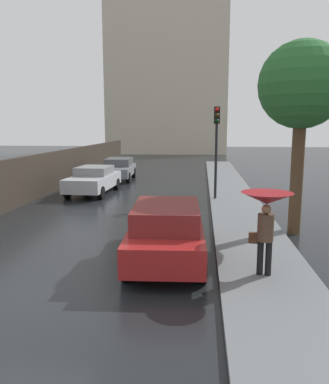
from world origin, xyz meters
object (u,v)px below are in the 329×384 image
object	(u,v)px
car_grey_behind_camera	(119,168)
car_silver_near_kerb	(94,180)
traffic_light	(216,135)
pedestrian_with_umbrella_near	(266,208)
street_tree_near	(302,88)
car_red_far_ahead	(167,231)

from	to	relation	value
car_grey_behind_camera	car_silver_near_kerb	bearing A→B (deg)	85.16
car_grey_behind_camera	traffic_light	world-z (taller)	traffic_light
pedestrian_with_umbrella_near	street_tree_near	distance (m)	5.27
car_red_far_ahead	street_tree_near	size ratio (longest dim) A/B	0.75
car_red_far_ahead	traffic_light	bearing A→B (deg)	76.94
car_grey_behind_camera	street_tree_near	bearing A→B (deg)	121.82
car_red_far_ahead	street_tree_near	bearing A→B (deg)	34.69
pedestrian_with_umbrella_near	car_red_far_ahead	bearing A→B (deg)	161.25
car_grey_behind_camera	street_tree_near	size ratio (longest dim) A/B	0.71
car_grey_behind_camera	pedestrian_with_umbrella_near	bearing A→B (deg)	109.82
pedestrian_with_umbrella_near	traffic_light	bearing A→B (deg)	102.48
pedestrian_with_umbrella_near	traffic_light	size ratio (longest dim) A/B	0.45
car_silver_near_kerb	pedestrian_with_umbrella_near	bearing A→B (deg)	124.89
pedestrian_with_umbrella_near	street_tree_near	bearing A→B (deg)	76.53
car_red_far_ahead	pedestrian_with_umbrella_near	size ratio (longest dim) A/B	2.42
car_red_far_ahead	pedestrian_with_umbrella_near	world-z (taller)	pedestrian_with_umbrella_near
car_red_far_ahead	car_grey_behind_camera	world-z (taller)	car_red_far_ahead
car_silver_near_kerb	street_tree_near	distance (m)	11.53
car_silver_near_kerb	traffic_light	bearing A→B (deg)	168.40
traffic_light	street_tree_near	size ratio (longest dim) A/B	0.69
car_silver_near_kerb	car_grey_behind_camera	world-z (taller)	car_silver_near_kerb
traffic_light	street_tree_near	xyz separation A→B (m)	(2.36, -5.23, 1.57)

